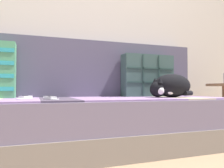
# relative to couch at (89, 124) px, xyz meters

# --- Properties ---
(ground_plane) EXTENTS (14.00, 14.00, 0.00)m
(ground_plane) POSITION_rel_couch_xyz_m (0.00, -0.15, -0.18)
(ground_plane) COLOR #937556
(wall_behind) EXTENTS (6.00, 0.06, 2.50)m
(wall_behind) POSITION_rel_couch_xyz_m (0.00, 0.43, 1.07)
(wall_behind) COLOR beige
(wall_behind) RESTS_ON ground_plane
(couch) EXTENTS (2.19, 0.81, 0.37)m
(couch) POSITION_rel_couch_xyz_m (0.00, 0.00, 0.00)
(couch) COLOR gray
(couch) RESTS_ON ground_plane
(sofa_backrest) EXTENTS (2.15, 0.14, 0.49)m
(sofa_backrest) POSITION_rel_couch_xyz_m (0.00, 0.33, 0.43)
(sofa_backrest) COLOR #514C60
(sofa_backrest) RESTS_ON couch
(throw_pillow_quilted) EXTENTS (0.47, 0.14, 0.37)m
(throw_pillow_quilted) POSITION_rel_couch_xyz_m (0.58, 0.19, 0.37)
(throw_pillow_quilted) COLOR #38514C
(throw_pillow_quilted) RESTS_ON couch
(sleeping_cat) EXTENTS (0.41, 0.20, 0.18)m
(sleeping_cat) POSITION_rel_couch_xyz_m (0.63, -0.09, 0.27)
(sleeping_cat) COLOR black
(sleeping_cat) RESTS_ON couch
(game_remote_near) EXTENTS (0.09, 0.21, 0.02)m
(game_remote_near) POSITION_rel_couch_xyz_m (-0.28, -0.13, 0.19)
(game_remote_near) COLOR white
(game_remote_near) RESTS_ON couch
(game_remote_far) EXTENTS (0.10, 0.19, 0.02)m
(game_remote_far) POSITION_rel_couch_xyz_m (-0.43, 0.01, 0.19)
(game_remote_far) COLOR white
(game_remote_far) RESTS_ON couch
(end_table) EXTENTS (0.33, 0.33, 0.48)m
(end_table) POSITION_rel_couch_xyz_m (1.34, 0.07, 0.15)
(end_table) COLOR brown
(end_table) RESTS_ON ground_plane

